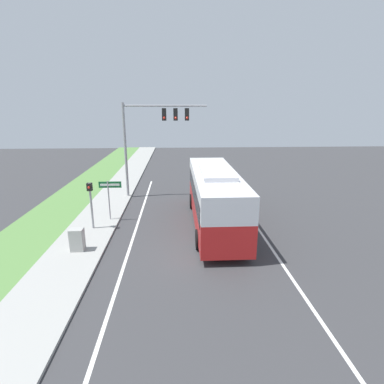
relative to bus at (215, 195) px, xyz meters
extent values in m
plane|color=#38383A|center=(-1.08, -3.68, -1.91)|extent=(80.00, 80.00, 0.00)
cube|color=#9E9E99|center=(-7.28, -3.68, -1.85)|extent=(2.80, 80.00, 0.12)
cube|color=#568442|center=(-10.48, -3.68, -1.86)|extent=(3.60, 80.00, 0.10)
cube|color=silver|center=(-4.68, -3.68, -1.90)|extent=(0.14, 30.00, 0.01)
cube|color=silver|center=(2.52, -3.68, -1.90)|extent=(0.14, 30.00, 0.01)
cube|color=red|center=(0.00, 0.01, -0.74)|extent=(2.48, 10.25, 1.60)
cube|color=silver|center=(0.00, 0.01, 0.71)|extent=(2.48, 10.25, 1.31)
cube|color=black|center=(0.00, 0.01, 0.26)|extent=(2.52, 9.43, 0.99)
cube|color=silver|center=(0.00, -0.76, 1.48)|extent=(1.74, 3.59, 0.24)
cylinder|color=black|center=(-1.19, 3.19, -1.40)|extent=(0.28, 1.01, 1.01)
cylinder|color=black|center=(1.19, 3.19, -1.40)|extent=(0.28, 1.01, 1.01)
cylinder|color=black|center=(-1.19, -3.17, -1.40)|extent=(0.28, 1.01, 1.01)
cylinder|color=black|center=(1.19, -3.17, -1.40)|extent=(0.28, 1.01, 1.01)
cylinder|color=#939399|center=(-6.13, 6.18, 1.72)|extent=(0.20, 0.20, 7.26)
cylinder|color=#939399|center=(-3.03, 6.18, 5.10)|extent=(6.20, 0.14, 0.14)
cube|color=black|center=(-3.11, 6.18, 4.48)|extent=(0.32, 0.28, 0.90)
sphere|color=red|center=(-3.11, 6.00, 4.23)|extent=(0.18, 0.18, 0.18)
cube|color=black|center=(-2.26, 6.18, 4.48)|extent=(0.32, 0.28, 0.90)
sphere|color=red|center=(-2.26, 6.00, 4.23)|extent=(0.18, 0.18, 0.18)
cube|color=black|center=(-1.41, 6.18, 4.48)|extent=(0.32, 0.28, 0.90)
sphere|color=red|center=(-1.41, 6.00, 4.23)|extent=(0.18, 0.18, 0.18)
cylinder|color=#939399|center=(-7.13, -0.46, -0.50)|extent=(0.12, 0.12, 2.82)
cube|color=black|center=(-7.13, -0.46, 0.69)|extent=(0.28, 0.24, 0.44)
sphere|color=red|center=(-7.13, -0.61, 0.69)|extent=(0.14, 0.14, 0.14)
cylinder|color=#939399|center=(-6.45, 0.96, -0.61)|extent=(0.08, 0.08, 2.60)
cube|color=#145B2D|center=(-6.31, 0.96, 0.44)|extent=(1.37, 0.03, 0.39)
cube|color=white|center=(-6.31, 0.95, 0.44)|extent=(1.16, 0.01, 0.14)
cube|color=#A8A8A3|center=(-7.14, -3.27, -1.23)|extent=(0.64, 0.50, 1.12)
camera|label=1|loc=(-2.24, -16.94, 4.99)|focal=28.00mm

